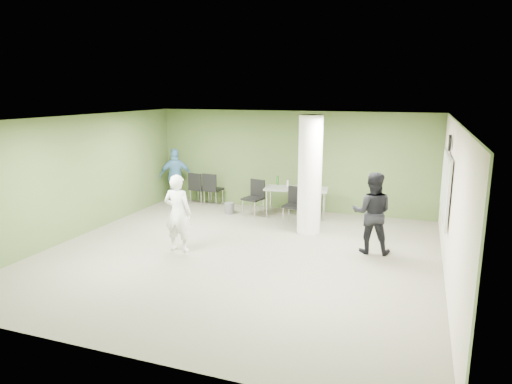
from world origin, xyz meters
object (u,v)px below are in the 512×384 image
at_px(folding_table, 296,190).
at_px(chair_back_left, 198,186).
at_px(woman_white, 178,213).
at_px(man_black, 372,213).
at_px(man_blue, 176,177).

relative_size(folding_table, chair_back_left, 1.81).
height_order(woman_white, man_black, man_black).
xyz_separation_m(folding_table, man_blue, (-3.74, 0.16, 0.09)).
bearing_deg(man_black, folding_table, -48.99).
bearing_deg(woman_white, chair_back_left, -71.66).
bearing_deg(chair_back_left, man_blue, 23.39).
height_order(folding_table, chair_back_left, folding_table).
relative_size(chair_back_left, woman_white, 0.59).
bearing_deg(woman_white, folding_table, -118.05).
bearing_deg(man_blue, woman_white, 93.49).
xyz_separation_m(folding_table, chair_back_left, (-3.11, 0.32, -0.18)).
bearing_deg(man_black, woman_white, 14.08).
bearing_deg(chair_back_left, woman_white, 120.33).
relative_size(chair_back_left, man_black, 0.56).
relative_size(woman_white, man_blue, 0.98).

